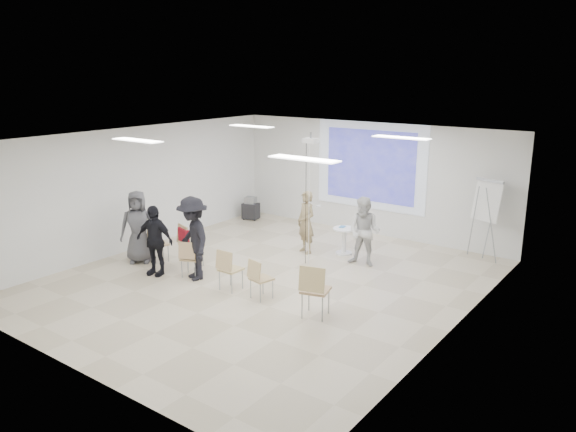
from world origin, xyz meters
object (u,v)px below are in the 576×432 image
Objects in this scene: chair_center at (228,267)px; audience_left at (154,235)px; laptop at (192,257)px; flipchart_easel at (487,201)px; chair_far_left at (156,241)px; audience_mid at (193,233)px; pedestal_table at (344,239)px; chair_right_far at (314,287)px; audience_outer at (138,223)px; chair_left_mid at (188,242)px; player_left at (306,218)px; chair_right_inner at (259,276)px; av_cart at (251,209)px; player_right at (365,228)px; chair_left_inner at (190,256)px.

audience_left is at bearing -173.37° from chair_center.
flipchart_easel is at bearing -155.50° from laptop.
chair_center is 2.89× the size of laptop.
chair_center is (2.53, -0.32, 0.02)m from chair_far_left.
chair_far_left is 1.60m from audience_mid.
pedestal_table is 3.72m from chair_right_far.
laptop is 1.73m from audience_outer.
chair_left_mid is 1.13× the size of chair_center.
player_left reaches higher than laptop.
chair_right_far reaches higher than chair_right_inner.
audience_outer reaches higher than player_left.
chair_left_mid is 1.21× the size of chair_right_inner.
player_left is 2.96m from chair_center.
audience_outer reaches higher than av_cart.
chair_right_inner is at bearing 13.90° from chair_far_left.
pedestal_table is 0.99× the size of av_cart.
chair_right_inner is at bearing -88.46° from pedestal_table.
av_cart is at bearing 144.50° from chair_right_inner.
audience_outer is (-4.29, -2.85, 0.06)m from player_right.
player_left is 0.98× the size of audience_left.
av_cart is at bearing -86.34° from laptop.
chair_right_far is (1.42, -3.43, 0.22)m from pedestal_table.
chair_right_far is at bearing -9.73° from audience_left.
chair_right_far is at bearing -56.13° from av_cart.
chair_left_mid is at bearing -18.58° from audience_outer.
av_cart is (-4.01, 4.54, -0.17)m from chair_right_inner.
player_right is 3.10m from chair_right_far.
audience_left is at bearing -134.90° from audience_mid.
flipchart_easel is at bearing 56.71° from chair_far_left.
flipchart_easel is at bearing 59.23° from chair_left_mid.
player_right is 3.88m from laptop.
pedestal_table is 0.38× the size of audience_left.
chair_right_inner is (0.77, 0.02, -0.03)m from chair_center.
av_cart is at bearing -157.56° from flipchart_easel.
audience_mid reaches higher than av_cart.
chair_left_inner reaches higher than chair_right_inner.
chair_center reaches higher than chair_right_inner.
pedestal_table is 0.38× the size of player_right.
flipchart_easel is at bearing 49.00° from player_left.
chair_left_inner is 0.94× the size of chair_center.
pedestal_table is 1.01m from player_right.
chair_right_far is 3.31m from laptop.
chair_right_far is 0.53× the size of flipchart_easel.
audience_mid is (-1.81, 0.05, 0.53)m from chair_right_inner.
player_right reaches higher than chair_right_far.
chair_far_left is at bearing -112.68° from player_left.
laptop is 0.17× the size of audience_left.
player_right is 2.15× the size of chair_left_inner.
chair_right_far is at bearing -1.96° from chair_center.
chair_left_inner is 0.43× the size of flipchart_easel.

